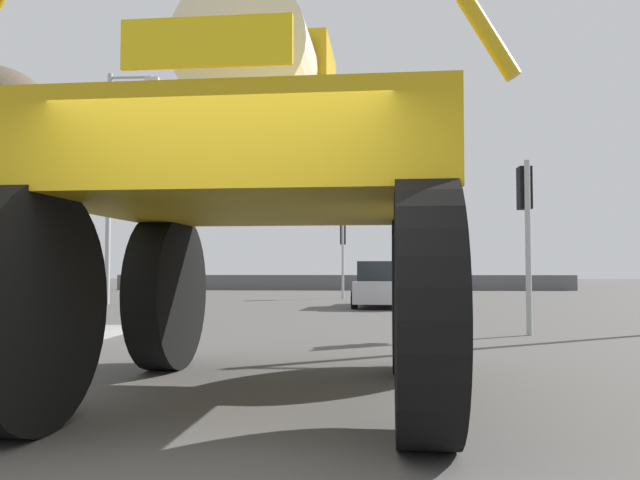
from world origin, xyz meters
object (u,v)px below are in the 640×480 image
(oversize_sprayer, at_px, (261,199))
(traffic_signal_far_left, at_px, (343,243))
(streetlight_far_left, at_px, (112,176))
(traffic_signal_near_right, at_px, (525,208))
(sedan_ahead, at_px, (384,285))
(traffic_signal_near_left, at_px, (36,206))

(oversize_sprayer, height_order, traffic_signal_far_left, oversize_sprayer)
(oversize_sprayer, height_order, streetlight_far_left, streetlight_far_left)
(traffic_signal_near_right, bearing_deg, traffic_signal_far_left, 104.97)
(sedan_ahead, height_order, streetlight_far_left, streetlight_far_left)
(traffic_signal_far_left, bearing_deg, streetlight_far_left, -149.55)
(traffic_signal_near_left, bearing_deg, streetlight_far_left, 103.25)
(traffic_signal_near_right, height_order, streetlight_far_left, streetlight_far_left)
(oversize_sprayer, relative_size, traffic_signal_near_left, 1.51)
(oversize_sprayer, xyz_separation_m, sedan_ahead, (1.80, 15.21, -1.26))
(oversize_sprayer, height_order, traffic_signal_near_left, oversize_sprayer)
(sedan_ahead, height_order, traffic_signal_far_left, traffic_signal_far_left)
(streetlight_far_left, bearing_deg, sedan_ahead, -6.24)
(oversize_sprayer, xyz_separation_m, traffic_signal_near_right, (4.24, 6.34, 0.49))
(traffic_signal_far_left, relative_size, streetlight_far_left, 0.39)
(sedan_ahead, relative_size, traffic_signal_near_left, 1.20)
(oversize_sprayer, bearing_deg, traffic_signal_near_left, 44.32)
(traffic_signal_near_left, distance_m, streetlight_far_left, 10.42)
(oversize_sprayer, bearing_deg, traffic_signal_far_left, 1.84)
(traffic_signal_far_left, height_order, streetlight_far_left, streetlight_far_left)
(oversize_sprayer, height_order, sedan_ahead, oversize_sprayer)
(traffic_signal_near_left, relative_size, streetlight_far_left, 0.42)
(traffic_signal_near_left, xyz_separation_m, traffic_signal_far_left, (5.94, 14.80, -0.20))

